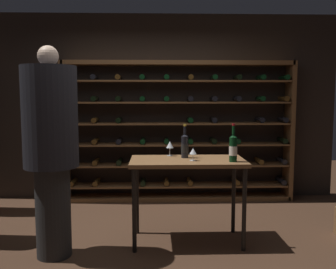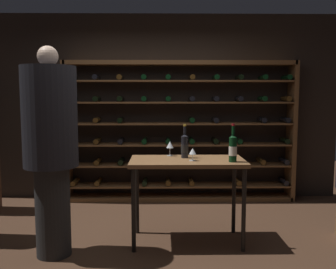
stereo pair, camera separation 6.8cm
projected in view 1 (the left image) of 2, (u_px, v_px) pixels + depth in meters
ground_plane at (150, 243)px, 3.90m from camera, size 9.69×9.69×0.00m
back_wall at (151, 107)px, 5.59m from camera, size 5.57×0.10×2.75m
wine_rack at (178, 131)px, 5.43m from camera, size 3.37×0.32×2.04m
tasting_table at (188, 169)px, 3.86m from camera, size 1.19×0.61×0.89m
person_guest_khaki at (51, 142)px, 3.48m from camera, size 0.51×0.51×2.01m
wine_bottle_red_label at (185, 146)px, 3.94m from camera, size 0.08×0.08×0.36m
wine_bottle_black_capsule at (233, 148)px, 3.70m from camera, size 0.08×0.08×0.39m
wine_glass_stemmed_left at (170, 145)px, 4.06m from camera, size 0.08×0.08×0.16m
wine_glass_stemmed_center at (193, 152)px, 3.77m from camera, size 0.07×0.07×0.13m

